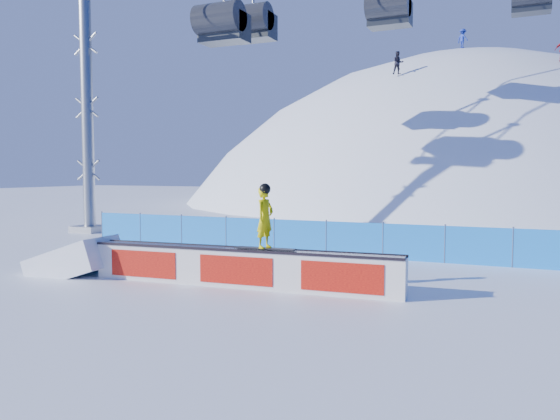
% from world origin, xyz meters
% --- Properties ---
extents(ground, '(160.00, 160.00, 0.00)m').
position_xyz_m(ground, '(0.00, 0.00, 0.00)').
color(ground, white).
rests_on(ground, ground).
extents(snow_hill, '(64.00, 64.00, 64.00)m').
position_xyz_m(snow_hill, '(0.00, 42.00, -18.00)').
color(snow_hill, white).
rests_on(snow_hill, ground).
extents(safety_fence, '(22.05, 0.05, 1.30)m').
position_xyz_m(safety_fence, '(0.00, 4.50, 0.60)').
color(safety_fence, blue).
rests_on(safety_fence, ground).
extents(rail_box, '(8.33, 1.13, 1.00)m').
position_xyz_m(rail_box, '(-1.30, -1.35, 0.49)').
color(rail_box, silver).
rests_on(rail_box, ground).
extents(snow_ramp, '(2.55, 1.70, 1.53)m').
position_xyz_m(snow_ramp, '(-6.49, -1.69, 0.00)').
color(snow_ramp, white).
rests_on(snow_ramp, ground).
extents(snowboarder, '(1.58, 0.61, 1.64)m').
position_xyz_m(snowboarder, '(-0.62, -1.30, 1.80)').
color(snowboarder, black).
rests_on(snowboarder, rail_box).
extents(distant_skiers, '(15.59, 10.64, 6.06)m').
position_xyz_m(distant_skiers, '(3.23, 31.23, 11.94)').
color(distant_skiers, black).
rests_on(distant_skiers, ground).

